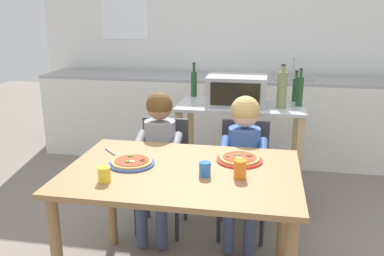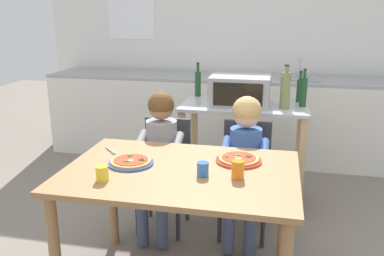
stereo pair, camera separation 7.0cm
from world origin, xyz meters
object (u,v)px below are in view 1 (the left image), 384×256
Objects in this scene: kitchen_island_cart at (240,138)px; drinking_cup_blue at (205,169)px; toaster_oven at (237,90)px; serving_spoon at (110,151)px; pizza_plate_blue_rimmed at (132,162)px; drinking_cup_orange at (240,169)px; dining_chair_right at (244,170)px; drinking_cup_yellow at (104,174)px; child_in_grey_shirt at (158,148)px; dining_chair_left at (163,166)px; bottle_squat_spirits at (282,89)px; child_in_blue_striped_shirt at (243,150)px; bottle_slim_sauce at (300,91)px; bottle_brown_beer at (194,83)px; dining_table at (182,187)px; pizza_plate_red_rimmed at (239,159)px; bottle_dark_olive_oil at (296,89)px; bottle_tall_green_wine at (282,86)px.

drinking_cup_blue is at bearing -94.50° from kitchen_island_cart.
kitchen_island_cart is at bearing 31.38° from toaster_oven.
toaster_oven reaches higher than serving_spoon.
pizza_plate_blue_rimmed is 0.62m from drinking_cup_orange.
dining_chair_right is 1.21m from drinking_cup_yellow.
child_in_grey_shirt is (-0.53, -0.63, 0.09)m from kitchen_island_cart.
dining_chair_left is 5.79× the size of serving_spoon.
pizza_plate_blue_rimmed is at bearing 76.14° from drinking_cup_yellow.
child_in_grey_shirt is 0.57m from pizza_plate_blue_rimmed.
bottle_squat_spirits is 1.06m from child_in_grey_shirt.
child_in_blue_striped_shirt is 3.96× the size of pizza_plate_blue_rimmed.
bottle_squat_spirits is 1.32× the size of pizza_plate_blue_rimmed.
bottle_brown_beer is (-0.88, 0.22, -0.01)m from bottle_slim_sauce.
bottle_brown_beer reaches higher than kitchen_island_cart.
bottle_squat_spirits is at bearing 26.84° from dining_chair_left.
bottle_slim_sauce reaches higher than drinking_cup_yellow.
drinking_cup_orange is (0.02, -0.79, 0.32)m from dining_chair_right.
dining_table is at bearing -4.00° from pizza_plate_blue_rimmed.
pizza_plate_red_rimmed is (0.00, -0.55, 0.29)m from dining_chair_right.
bottle_dark_olive_oil reaches higher than drinking_cup_orange.
toaster_oven is 1.63× the size of bottle_tall_green_wine.
toaster_oven is 0.57× the size of dining_chair_left.
bottle_slim_sauce is 1.22m from dining_chair_left.
bottle_tall_green_wine reaches higher than child_in_grey_shirt.
child_in_grey_shirt is 0.89m from drinking_cup_orange.
drinking_cup_blue is (-0.06, -1.26, -0.18)m from toaster_oven.
drinking_cup_yellow is (-0.59, -1.44, 0.22)m from kitchen_island_cart.
bottle_tall_green_wine is at bearing 48.97° from serving_spoon.
drinking_cup_blue is at bearing -110.06° from bottle_dark_olive_oil.
dining_chair_right is 0.86m from drinking_cup_orange.
child_in_grey_shirt is 0.44m from serving_spoon.
bottle_squat_spirits is 0.42× the size of dining_chair_right.
child_in_blue_striped_shirt is 12.94× the size of drinking_cup_yellow.
child_in_blue_striped_shirt is at bearing 45.35° from pizza_plate_blue_rimmed.
child_in_grey_shirt is at bearing -129.80° from kitchen_island_cart.
serving_spoon is at bearing -138.16° from bottle_squat_spirits.
bottle_dark_olive_oil reaches higher than toaster_oven.
bottle_tall_green_wine is (-0.13, 0.18, -0.00)m from bottle_slim_sauce.
kitchen_island_cart is at bearing -157.37° from bottle_dark_olive_oil.
bottle_slim_sauce is 0.29× the size of child_in_blue_striped_shirt.
child_in_grey_shirt is at bearing -165.15° from dining_chair_right.
bottle_brown_beer reaches higher than child_in_blue_striped_shirt.
bottle_dark_olive_oil is at bearing 69.94° from drinking_cup_blue.
dining_table is 4.82× the size of pizza_plate_red_rimmed.
child_in_grey_shirt is 0.59m from child_in_blue_striped_shirt.
serving_spoon is (-0.79, 0.01, -0.01)m from pizza_plate_red_rimmed.
bottle_dark_olive_oil is at bearing 23.37° from toaster_oven.
bottle_slim_sauce is 3.91× the size of drinking_cup_blue.
toaster_oven reaches higher than pizza_plate_blue_rimmed.
dining_chair_left is at bearing 128.77° from drinking_cup_orange.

